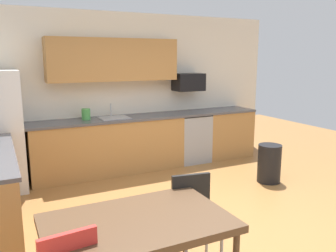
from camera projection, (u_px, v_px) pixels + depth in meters
name	position (u px, v px, depth m)	size (l,w,h in m)	color
ground_plane	(205.00, 222.00, 4.17)	(12.00, 12.00, 0.00)	#9E6B38
wall_back	(127.00, 91.00, 6.24)	(5.80, 0.10, 2.70)	silver
cabinet_run_back	(109.00, 147.00, 5.90)	(2.57, 0.60, 0.90)	#AD7A42
cabinet_run_back_right	(225.00, 134.00, 6.94)	(0.98, 0.60, 0.90)	#AD7A42
countertop_back	(135.00, 117.00, 6.01)	(4.80, 0.64, 0.04)	#4C4C51
upper_cabinets_back	(114.00, 60.00, 5.81)	(2.20, 0.34, 0.70)	#AD7A42
oven_range	(191.00, 137.00, 6.59)	(0.60, 0.60, 0.91)	#999BA0
microwave	(189.00, 82.00, 6.48)	(0.54, 0.36, 0.32)	black
sink_basin	(114.00, 121.00, 5.86)	(0.48, 0.40, 0.14)	#A5A8AD
sink_faucet	(111.00, 111.00, 5.99)	(0.02, 0.02, 0.24)	#B2B5BA
dining_table	(138.00, 227.00, 2.66)	(1.40, 0.90, 0.73)	brown
chair_near_table	(195.00, 213.00, 3.27)	(0.46, 0.46, 0.85)	black
trash_bin	(269.00, 163.00, 5.49)	(0.36, 0.36, 0.60)	black
kettle	(86.00, 115.00, 5.68)	(0.14, 0.14, 0.20)	#4CA54C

